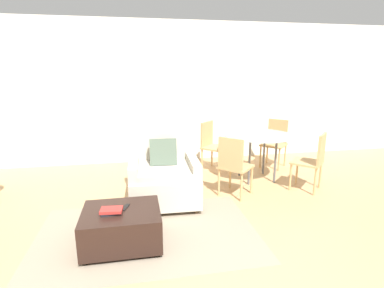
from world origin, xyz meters
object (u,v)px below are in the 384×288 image
at_px(dining_table, 258,139).
at_px(dining_chair_far_right, 275,140).
at_px(dining_chair_near_right, 313,158).
at_px(dining_chair_far_left, 211,143).
at_px(tv_remote_primary, 125,207).
at_px(ottoman, 122,226).
at_px(book_stack, 111,211).
at_px(dining_chair_near_left, 233,163).
at_px(armchair, 164,177).

distance_m(dining_table, dining_chair_far_right, 0.91).
relative_size(dining_chair_near_right, dining_chair_far_left, 1.00).
relative_size(tv_remote_primary, dining_chair_near_right, 0.18).
bearing_deg(dining_table, dining_chair_far_left, 135.00).
distance_m(dining_table, dining_chair_far_left, 0.91).
relative_size(ottoman, dining_chair_far_right, 0.89).
relative_size(book_stack, dining_table, 0.20).
bearing_deg(ottoman, dining_chair_far_left, 55.61).
distance_m(book_stack, tv_remote_primary, 0.17).
distance_m(dining_chair_near_right, dining_chair_far_left, 1.79).
xyz_separation_m(dining_chair_far_left, dining_chair_far_right, (1.27, 0.00, 0.00)).
distance_m(tv_remote_primary, dining_chair_far_left, 2.67).
distance_m(book_stack, dining_chair_near_left, 1.94).
relative_size(tv_remote_primary, dining_chair_far_left, 0.18).
relative_size(armchair, dining_chair_far_left, 1.06).
height_order(dining_table, dining_chair_far_right, dining_chair_far_right).
bearing_deg(dining_chair_far_right, dining_table, -135.00).
bearing_deg(book_stack, tv_remote_primary, 36.82).
bearing_deg(book_stack, ottoman, 25.19).
relative_size(tv_remote_primary, dining_chair_near_left, 0.18).
height_order(ottoman, dining_chair_far_left, dining_chair_far_left).
bearing_deg(armchair, tv_remote_primary, -118.04).
height_order(armchair, dining_chair_near_left, armchair).
relative_size(book_stack, tv_remote_primary, 1.45).
xyz_separation_m(armchair, dining_chair_near_right, (2.27, -0.00, 0.15)).
distance_m(book_stack, dining_chair_far_left, 2.83).
bearing_deg(dining_table, dining_chair_near_left, -135.00).
xyz_separation_m(dining_table, dining_chair_near_left, (-0.63, -0.63, -0.17)).
distance_m(tv_remote_primary, dining_chair_near_right, 2.93).
relative_size(ottoman, dining_chair_far_left, 0.89).
distance_m(dining_chair_near_right, dining_chair_far_right, 1.27).
relative_size(ottoman, dining_chair_near_right, 0.89).
xyz_separation_m(tv_remote_primary, dining_chair_far_left, (1.50, 2.20, 0.12)).
bearing_deg(dining_table, tv_remote_primary, -143.71).
distance_m(ottoman, dining_chair_far_left, 2.76).
bearing_deg(dining_chair_far_left, armchair, -128.44).
relative_size(armchair, book_stack, 4.17).
bearing_deg(armchair, book_stack, -121.42).
distance_m(dining_table, dining_chair_near_right, 0.91).
height_order(tv_remote_primary, dining_chair_far_right, dining_chair_far_right).
bearing_deg(dining_table, ottoman, -143.27).
relative_size(dining_table, dining_chair_far_right, 1.28).
height_order(dining_chair_near_left, dining_chair_far_right, same).
height_order(tv_remote_primary, dining_chair_near_right, dining_chair_near_right).
height_order(book_stack, tv_remote_primary, book_stack).
height_order(dining_table, dining_chair_near_right, dining_chair_near_right).
bearing_deg(dining_chair_near_right, ottoman, -160.55).
bearing_deg(armchair, dining_chair_far_right, 29.12).
xyz_separation_m(book_stack, tv_remote_primary, (0.13, 0.10, -0.02)).
relative_size(book_stack, dining_chair_near_left, 0.25).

